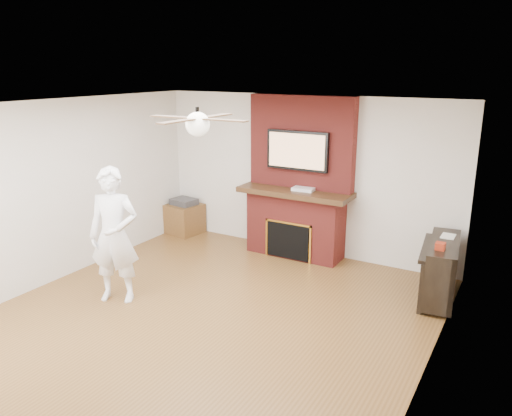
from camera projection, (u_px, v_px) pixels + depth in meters
The scene contains 11 objects.
room_shell at pixel (201, 220), 5.60m from camera, with size 5.36×5.86×2.86m.
fireplace at pixel (298, 194), 7.79m from camera, with size 1.78×0.64×2.50m.
tv at pixel (297, 151), 7.57m from camera, with size 1.00×0.08×0.60m.
ceiling_fan at pixel (198, 123), 5.30m from camera, with size 1.21×1.21×0.31m.
person at pixel (114, 235), 6.25m from camera, with size 0.64×0.43×1.74m, color white.
side_table at pixel (185, 217), 8.98m from camera, with size 0.62×0.62×0.63m.
piano at pixel (441, 268), 6.38m from camera, with size 0.58×1.23×0.87m.
cable_box at pixel (303, 189), 7.61m from camera, with size 0.33×0.19×0.05m, color silver.
candle_green at pixel (286, 255), 7.87m from camera, with size 0.07×0.07×0.09m, color #427E32.
candle_cream at pixel (295, 256), 7.80m from camera, with size 0.09×0.09×0.11m, color beige.
candle_blue at pixel (301, 257), 7.79m from camera, with size 0.06×0.06×0.08m, color #2E538C.
Camera 1 is at (3.21, -4.32, 2.92)m, focal length 35.00 mm.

